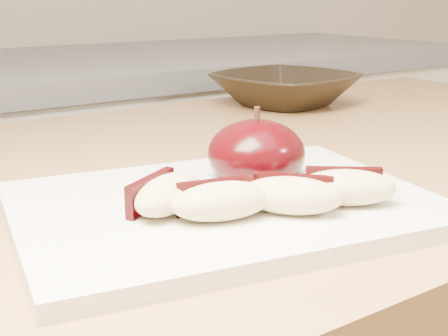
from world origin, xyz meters
TOP-DOWN VIEW (x-y plane):
  - cutting_board at (0.05, 0.36)m, footprint 0.36×0.29m
  - apple_half at (0.11, 0.39)m, footprint 0.11×0.11m
  - apple_wedge_a at (-0.00, 0.36)m, footprint 0.08×0.07m
  - apple_wedge_b at (0.02, 0.32)m, footprint 0.08×0.05m
  - apple_wedge_c at (0.07, 0.30)m, footprint 0.08×0.08m
  - apple_wedge_d at (0.12, 0.29)m, footprint 0.08×0.07m
  - bowl at (0.41, 0.71)m, footprint 0.24×0.24m

SIDE VIEW (x-z plane):
  - cutting_board at x=0.05m, z-range 0.90..0.91m
  - bowl at x=0.41m, z-range 0.90..0.95m
  - apple_wedge_a at x=0.00m, z-range 0.91..0.94m
  - apple_wedge_b at x=0.02m, z-range 0.91..0.94m
  - apple_wedge_c at x=0.07m, z-range 0.91..0.94m
  - apple_wedge_d at x=0.12m, z-range 0.91..0.94m
  - apple_half at x=0.11m, z-range 0.90..0.97m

